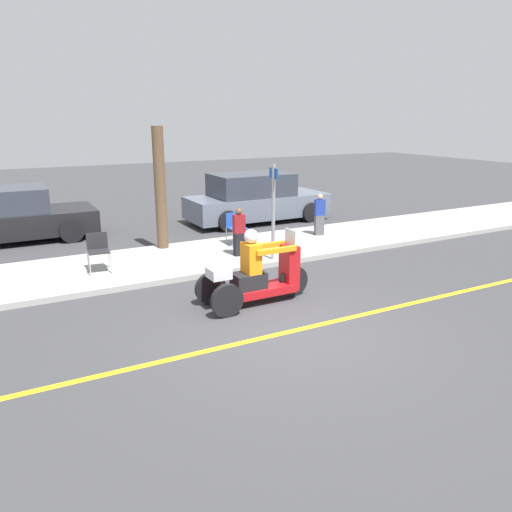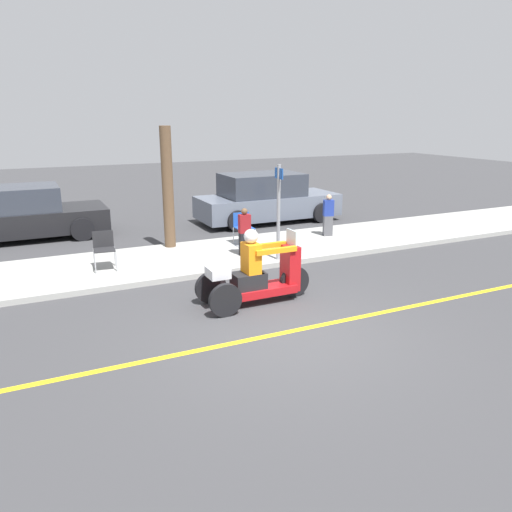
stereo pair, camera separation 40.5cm
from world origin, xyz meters
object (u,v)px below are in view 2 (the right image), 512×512
Objects in this scene: parked_car_lot_far at (266,199)px; tree_trunk at (168,188)px; spectator_end_of_line at (328,216)px; folding_chair_set_back at (243,225)px; motorcycle_trike at (256,277)px; street_sign at (279,209)px; folding_chair_curbside at (104,246)px; spectator_by_tree at (245,233)px; parked_car_lot_right at (19,214)px.

parked_car_lot_far is 4.55m from tree_trunk.
folding_chair_set_back is (-2.53, 0.16, -0.05)m from spectator_end_of_line.
motorcycle_trike is 7.39m from parked_car_lot_far.
parked_car_lot_far is (3.47, 6.52, 0.24)m from motorcycle_trike.
parked_car_lot_far is (-0.44, 2.96, 0.06)m from spectator_end_of_line.
tree_trunk is (-3.87, -2.22, 0.89)m from parked_car_lot_far.
parked_car_lot_far reaches higher than folding_chair_set_back.
tree_trunk is 1.37× the size of street_sign.
folding_chair_curbside is (-6.15, -0.52, -0.05)m from spectator_end_of_line.
parked_car_lot_far reaches higher than spectator_by_tree.
parked_car_lot_far is 2.09× the size of street_sign.
spectator_end_of_line is at bearing 4.80° from folding_chair_curbside.
street_sign is at bearing -147.55° from spectator_end_of_line.
folding_chair_curbside is 4.63m from parked_car_lot_right.
parked_car_lot_far is at bearing 61.96° from motorcycle_trike.
folding_chair_curbside is at bearing -169.43° from folding_chair_set_back.
motorcycle_trike is at bearing -53.68° from folding_chair_curbside.
street_sign reaches higher than spectator_by_tree.
street_sign is at bearing 53.02° from motorcycle_trike.
folding_chair_set_back is 1.82m from street_sign.
spectator_by_tree is (-2.94, -0.86, -0.01)m from spectator_end_of_line.
folding_chair_set_back is at bearing 69.50° from motorcycle_trike.
spectator_by_tree is at bearing -44.15° from parked_car_lot_right.
spectator_end_of_line is 0.26× the size of parked_car_lot_right.
folding_chair_set_back is 0.18× the size of parked_car_lot_far.
spectator_end_of_line reaches higher than folding_chair_curbside.
motorcycle_trike reaches higher than spectator_by_tree.
motorcycle_trike is 1.89× the size of spectator_by_tree.
spectator_by_tree is at bearing -123.13° from parked_car_lot_far.
street_sign is (-1.93, -4.47, 0.58)m from parked_car_lot_far.
folding_chair_set_back is at bearing 68.03° from spectator_by_tree.
spectator_by_tree is 1.40× the size of folding_chair_set_back.
motorcycle_trike is 2.65× the size of folding_chair_set_back.
spectator_end_of_line is 1.41× the size of folding_chair_set_back.
spectator_end_of_line is 0.25× the size of parked_car_lot_far.
tree_trunk is at bearing 130.74° from street_sign.
parked_car_lot_right is (-7.76, 3.82, 0.02)m from spectator_end_of_line.
parked_car_lot_right is at bearing 117.50° from motorcycle_trike.
spectator_by_tree is 0.52× the size of street_sign.
parked_car_lot_right is (-3.84, 7.38, 0.20)m from motorcycle_trike.
street_sign reaches higher than parked_car_lot_right.
spectator_end_of_line is 3.00m from parked_car_lot_far.
parked_car_lot_right reaches higher than folding_chair_set_back.
folding_chair_curbside is 2.44m from tree_trunk.
motorcycle_trike is at bearing -109.94° from spectator_by_tree.
spectator_end_of_line is 8.65m from parked_car_lot_right.
folding_chair_curbside is 0.18× the size of parked_car_lot_far.
street_sign is at bearing -49.53° from spectator_by_tree.
street_sign is at bearing -14.78° from folding_chair_curbside.
street_sign reaches higher than folding_chair_set_back.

